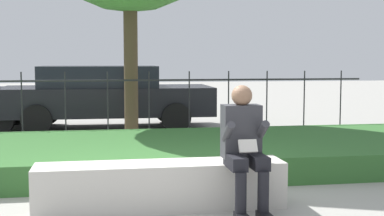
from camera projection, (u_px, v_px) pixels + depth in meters
The scene contains 6 objects.
ground_plane at pixel (150, 209), 5.49m from camera, with size 60.00×60.00×0.00m, color #9E9B93.
stone_bench at pixel (161, 188), 5.49m from camera, with size 2.55×0.49×0.48m.
person_seated_reader at pixel (244, 143), 5.31m from camera, with size 0.42×0.73×1.28m.
grass_berm at pixel (136, 155), 7.63m from camera, with size 10.77×3.00×0.35m.
iron_fence at pixel (129, 106), 9.50m from camera, with size 8.77×0.03×1.32m.
car_parked_center at pixel (105, 95), 11.84m from camera, with size 4.61×2.06×1.39m.
Camera 1 is at (-0.48, -5.37, 1.54)m, focal length 50.00 mm.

